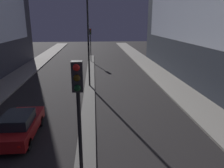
# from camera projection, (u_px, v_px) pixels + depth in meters

# --- Properties ---
(median_strip) EXTENTS (0.96, 35.97, 0.14)m
(median_strip) POSITION_uv_depth(u_px,v_px,m) (90.00, 83.00, 22.61)
(median_strip) COLOR #56544F
(median_strip) RESTS_ON ground
(traffic_light_near) EXTENTS (0.32, 0.42, 4.99)m
(traffic_light_near) POSITION_uv_depth(u_px,v_px,m) (79.00, 106.00, 6.55)
(traffic_light_near) COLOR black
(traffic_light_near) RESTS_ON median_strip
(traffic_light_mid) EXTENTS (0.32, 0.42, 4.99)m
(traffic_light_mid) POSITION_uv_depth(u_px,v_px,m) (90.00, 37.00, 33.16)
(traffic_light_mid) COLOR black
(traffic_light_mid) RESTS_ON median_strip
(street_lamp) EXTENTS (0.47, 0.47, 9.06)m
(street_lamp) POSITION_uv_depth(u_px,v_px,m) (88.00, 24.00, 19.76)
(street_lamp) COLOR black
(street_lamp) RESTS_ON median_strip
(car_left_lane) EXTENTS (1.72, 4.28, 1.49)m
(car_left_lane) POSITION_uv_depth(u_px,v_px,m) (20.00, 125.00, 11.89)
(car_left_lane) COLOR maroon
(car_left_lane) RESTS_ON ground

